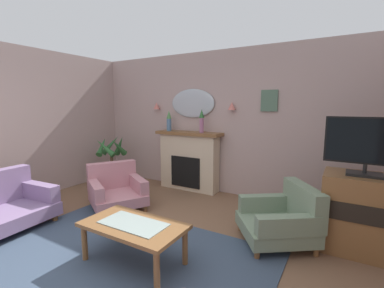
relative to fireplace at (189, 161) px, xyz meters
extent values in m
cube|color=brown|center=(0.61, -2.82, -0.62)|extent=(6.61, 6.99, 0.10)
cube|color=#B29993|center=(0.61, 0.22, 0.77)|extent=(6.61, 0.10, 2.68)
cube|color=#38475B|center=(0.61, -2.62, -0.56)|extent=(3.20, 2.40, 0.01)
cube|color=beige|center=(0.00, 0.01, -0.02)|extent=(1.20, 0.28, 1.10)
cube|color=black|center=(0.00, -0.09, -0.19)|extent=(0.64, 0.12, 0.60)
cube|color=brown|center=(0.00, -0.01, 0.56)|extent=(1.36, 0.36, 0.06)
cylinder|color=#4C7093|center=(-0.45, -0.03, 0.71)|extent=(0.09, 0.09, 0.24)
cone|color=#4C8447|center=(-0.45, -0.03, 0.91)|extent=(0.10, 0.10, 0.16)
cylinder|color=#9E6084|center=(0.30, -0.03, 0.73)|extent=(0.08, 0.08, 0.28)
cone|color=#2D6633|center=(0.30, -0.03, 0.95)|extent=(0.10, 0.10, 0.16)
ellipsoid|color=#B2BCC6|center=(0.00, 0.14, 1.14)|extent=(0.96, 0.06, 0.56)
cone|color=#D17066|center=(-0.85, 0.09, 1.09)|extent=(0.14, 0.14, 0.14)
cone|color=#D17066|center=(0.85, 0.09, 1.09)|extent=(0.14, 0.14, 0.14)
cube|color=#4C6B56|center=(1.50, 0.15, 1.18)|extent=(0.28, 0.03, 0.36)
cube|color=brown|center=(0.80, -2.46, -0.15)|extent=(1.10, 0.60, 0.04)
cube|color=#8C9E99|center=(0.80, -2.46, -0.13)|extent=(0.72, 0.36, 0.01)
cylinder|color=brown|center=(0.31, -2.70, -0.37)|extent=(0.06, 0.06, 0.40)
cylinder|color=brown|center=(1.29, -2.70, -0.37)|extent=(0.06, 0.06, 0.40)
cylinder|color=brown|center=(0.31, -2.22, -0.37)|extent=(0.06, 0.06, 0.40)
cylinder|color=brown|center=(1.29, -2.22, -0.37)|extent=(0.06, 0.06, 0.40)
cube|color=gray|center=(-1.25, -2.28, -0.17)|extent=(0.77, 0.22, 0.24)
cylinder|color=brown|center=(-0.91, -2.27, -0.52)|extent=(0.07, 0.07, 0.10)
cylinder|color=brown|center=(-1.59, -2.32, -0.52)|extent=(0.07, 0.07, 0.10)
cube|color=#B77A84|center=(-0.47, -1.46, -0.39)|extent=(1.09, 1.09, 0.16)
cube|color=#B77A84|center=(-0.77, -1.29, -0.09)|extent=(0.54, 0.77, 0.45)
cube|color=#B77A84|center=(-0.64, -1.75, -0.20)|extent=(0.69, 0.48, 0.22)
cube|color=#B77A84|center=(-0.30, -1.16, -0.20)|extent=(0.69, 0.48, 0.22)
cylinder|color=brown|center=(-0.35, -1.92, -0.52)|extent=(0.06, 0.06, 0.10)
cylinder|color=brown|center=(-0.01, -1.33, -0.52)|extent=(0.06, 0.06, 0.10)
cylinder|color=brown|center=(-0.94, -1.58, -0.52)|extent=(0.06, 0.06, 0.10)
cylinder|color=brown|center=(-0.60, -0.99, -0.52)|extent=(0.06, 0.06, 0.10)
cube|color=gray|center=(1.99, -1.25, -0.39)|extent=(1.12, 1.12, 0.16)
cube|color=gray|center=(2.27, -1.06, -0.09)|extent=(0.59, 0.74, 0.45)
cube|color=gray|center=(1.80, -0.98, -0.20)|extent=(0.67, 0.53, 0.22)
cube|color=gray|center=(2.19, -1.53, -0.20)|extent=(0.67, 0.53, 0.22)
cylinder|color=brown|center=(1.52, -1.17, -0.52)|extent=(0.06, 0.06, 0.10)
cylinder|color=brown|center=(1.91, -1.73, -0.52)|extent=(0.06, 0.06, 0.10)
cylinder|color=brown|center=(2.07, -0.78, -0.52)|extent=(0.06, 0.06, 0.10)
cylinder|color=brown|center=(2.47, -1.33, -0.52)|extent=(0.06, 0.06, 0.10)
cube|color=brown|center=(2.87, -0.97, -0.12)|extent=(0.80, 0.56, 0.90)
cube|color=black|center=(2.87, -1.25, -0.03)|extent=(0.68, 0.02, 0.20)
cube|color=black|center=(2.87, -0.99, 0.34)|extent=(0.36, 0.24, 0.03)
cylinder|color=black|center=(2.87, -0.99, 0.41)|extent=(0.04, 0.04, 0.10)
cube|color=black|center=(2.87, -0.99, 0.72)|extent=(0.84, 0.04, 0.52)
cube|color=black|center=(2.87, -1.01, 0.72)|extent=(0.80, 0.01, 0.48)
cylinder|color=#474C56|center=(-1.59, -0.53, -0.42)|extent=(0.34, 0.34, 0.30)
cylinder|color=brown|center=(-1.59, -0.53, -0.11)|extent=(0.06, 0.06, 0.32)
cone|color=#2D6633|center=(-1.40, -0.51, 0.24)|extent=(0.18, 0.46, 0.42)
cone|color=#2D6633|center=(-1.53, -0.34, 0.24)|extent=(0.41, 0.24, 0.47)
cone|color=#2D6633|center=(-1.75, -0.41, 0.24)|extent=(0.36, 0.41, 0.44)
cone|color=#2D6633|center=(-1.77, -0.62, 0.24)|extent=(0.33, 0.47, 0.40)
cone|color=#2D6633|center=(-1.56, -0.72, 0.24)|extent=(0.48, 0.21, 0.39)
camera|label=1|loc=(2.66, -4.42, 1.10)|focal=24.77mm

